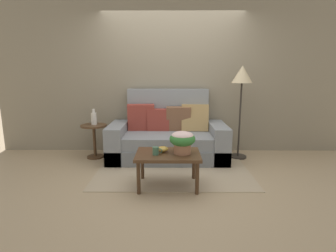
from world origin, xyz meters
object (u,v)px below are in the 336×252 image
Objects in this scene: couch at (168,138)px; side_table at (94,135)px; coffee_table at (168,157)px; coffee_mug at (156,151)px; floor_lamp at (242,82)px; snack_bowl at (163,149)px; table_vase at (94,118)px; potted_plant at (182,140)px.

side_table is (-1.27, -0.02, 0.06)m from couch.
coffee_table is at bearing -89.57° from couch.
coffee_table is 6.59× the size of coffee_mug.
couch is at bearing -179.84° from floor_lamp.
side_table is at bearing 132.09° from coffee_mug.
side_table is at bearing 137.07° from snack_bowl.
floor_lamp is at bearing 41.83° from snack_bowl.
floor_lamp is (2.49, 0.02, 0.90)m from side_table.
coffee_table is (0.01, -1.19, 0.05)m from couch.
side_table is 4.01× the size of snack_bowl.
side_table is 0.29m from table_vase.
floor_lamp is at bearing 44.68° from coffee_table.
coffee_table is 5.62× the size of snack_bowl.
potted_plant is at bearing -130.47° from floor_lamp.
table_vase is (-1.27, 1.19, 0.30)m from coffee_table.
snack_bowl reaches higher than coffee_table.
snack_bowl is at bearing -43.46° from table_vase.
side_table is (-1.28, 1.18, 0.01)m from coffee_table.
table_vase is (-1.45, 1.20, 0.07)m from potted_plant.
couch reaches higher than potted_plant.
table_vase is at bearing 140.40° from potted_plant.
floor_lamp is 2.03m from coffee_mug.
side_table is 2.13× the size of table_vase.
side_table is at bearing -179.24° from couch.
coffee_table is 0.20m from coffee_mug.
coffee_table is at bearing -42.70° from side_table.
table_vase is (0.01, 0.01, 0.29)m from side_table.
couch is at bearing 87.06° from snack_bowl.
snack_bowl is 0.53× the size of table_vase.
coffee_mug is at bearing -123.59° from snack_bowl.
floor_lamp is 12.69× the size of coffee_mug.
coffee_table is at bearing 25.09° from coffee_mug.
side_table is at bearing -115.46° from table_vase.
side_table reaches higher than coffee_mug.
coffee_mug is 0.15m from snack_bowl.
floor_lamp is 1.73m from potted_plant.
potted_plant is 2.25× the size of snack_bowl.
floor_lamp reaches higher than coffee_mug.
couch is 15.86× the size of coffee_mug.
coffee_mug is at bearing -169.50° from potted_plant.
side_table is 1.68m from coffee_mug.
table_vase is at bearing -179.86° from floor_lamp.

